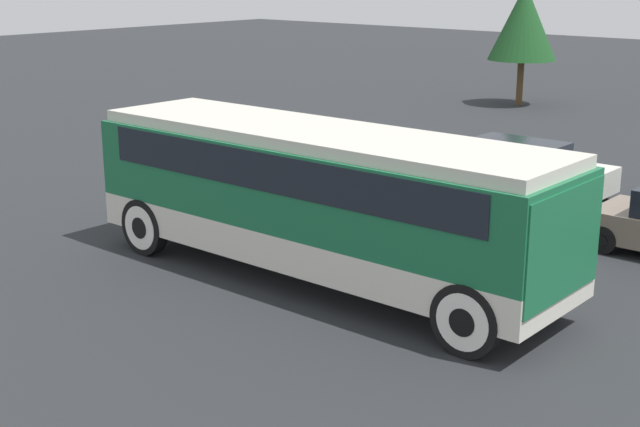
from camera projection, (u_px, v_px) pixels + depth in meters
The scene contains 4 objects.
ground_plane at pixel (320, 279), 17.24m from camera, with size 120.00×120.00×0.00m, color #26282B.
tour_bus at pixel (324, 190), 16.70m from camera, with size 9.92×2.69×2.94m.
parked_car_far at pixel (520, 167), 23.60m from camera, with size 4.67×1.92×1.36m.
tree_left at pixel (524, 22), 37.59m from camera, with size 2.90×2.90×5.10m.
Camera 1 is at (10.55, -12.37, 5.89)m, focal length 50.00 mm.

